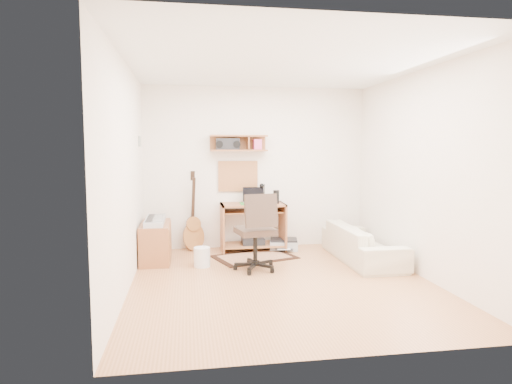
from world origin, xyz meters
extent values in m
cube|color=tan|center=(0.00, 0.00, -0.01)|extent=(3.60, 4.00, 0.01)
cube|color=white|center=(0.00, 0.00, 2.60)|extent=(3.60, 4.00, 0.01)
cube|color=white|center=(0.00, 2.00, 1.30)|extent=(3.60, 0.01, 2.60)
cube|color=white|center=(-1.80, 0.00, 1.30)|extent=(0.01, 4.00, 2.60)
cube|color=white|center=(1.80, 0.00, 1.30)|extent=(0.01, 4.00, 2.60)
cube|color=#9E5E37|center=(-0.30, 1.88, 1.70)|extent=(0.90, 0.25, 0.26)
cube|color=tan|center=(-0.30, 1.98, 1.17)|extent=(0.64, 0.03, 0.49)
cube|color=#4C8CBF|center=(-1.79, 1.50, 1.72)|extent=(0.02, 0.20, 0.15)
cylinder|color=black|center=(0.27, 1.68, 0.86)|extent=(0.09, 0.09, 0.21)
cylinder|color=#323997|center=(0.23, 1.83, 0.80)|extent=(0.07, 0.07, 0.10)
cube|color=black|center=(-0.48, 1.87, 1.68)|extent=(0.37, 0.17, 0.19)
cube|color=#C9B087|center=(-0.14, 1.25, 0.01)|extent=(1.33, 1.09, 0.02)
cube|color=#9E5E37|center=(-1.58, 1.28, 0.28)|extent=(0.40, 0.90, 0.55)
cube|color=#B2B5BA|center=(-1.58, 1.28, 0.59)|extent=(0.26, 0.84, 0.07)
cylinder|color=white|center=(-0.93, 0.85, 0.13)|extent=(0.24, 0.24, 0.27)
cube|color=#A5A8AA|center=(0.40, 1.69, 0.09)|extent=(0.50, 0.42, 0.17)
imported|color=beige|center=(1.38, 0.85, 0.34)|extent=(0.51, 1.74, 0.68)
camera|label=1|loc=(-1.12, -5.15, 1.62)|focal=31.13mm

